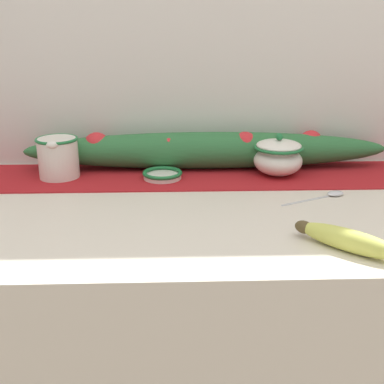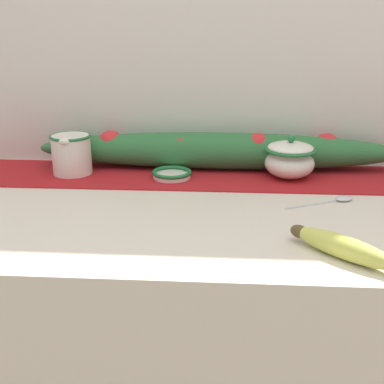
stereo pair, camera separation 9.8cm
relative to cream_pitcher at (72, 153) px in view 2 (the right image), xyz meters
The scene contains 9 objects.
countertop 0.69m from the cream_pitcher, 28.37° to the right, with size 1.53×0.70×0.91m, color beige.
back_wall 0.48m from the cream_pitcher, 21.06° to the left, with size 2.33×0.04×2.40m, color silver.
table_runner 0.40m from the cream_pitcher, ahead, with size 1.41×0.25×0.00m, color #A8191E.
cream_pitcher is the anchor object (origin of this frame).
sugar_bowl 0.59m from the cream_pitcher, ahead, with size 0.13×0.13×0.12m.
small_dish 0.28m from the cream_pitcher, ahead, with size 0.11×0.11×0.02m.
banana 0.78m from the cream_pitcher, 36.38° to the right, with size 0.18×0.17×0.04m.
spoon 0.71m from the cream_pitcher, 13.73° to the right, with size 0.17×0.09×0.01m.
poinsettia_garland 0.40m from the cream_pitcher, 10.22° to the left, with size 1.03×0.11×0.11m.
Camera 2 is at (0.01, -1.03, 1.31)m, focal length 45.00 mm.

